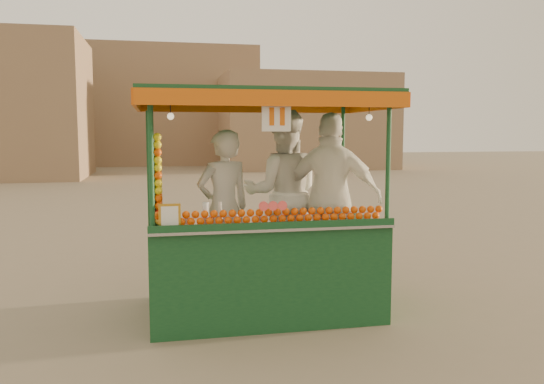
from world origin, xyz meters
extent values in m
plane|color=#756953|center=(0.00, 0.00, 0.00)|extent=(90.00, 90.00, 0.00)
cube|color=#8B6E4F|center=(7.00, 24.00, 2.50)|extent=(9.00, 6.00, 5.00)
cube|color=#8B6E4F|center=(-2.00, 30.00, 3.50)|extent=(14.00, 7.00, 7.00)
cube|color=#103C1E|center=(0.09, 0.03, 0.14)|extent=(2.38, 1.46, 0.27)
cylinder|color=black|center=(-0.73, 0.03, 0.16)|extent=(0.33, 0.09, 0.33)
cylinder|color=black|center=(0.91, 0.03, 0.16)|extent=(0.33, 0.09, 0.33)
cube|color=#103C1E|center=(0.09, -0.57, 0.64)|extent=(2.38, 0.27, 0.73)
cube|color=#103C1E|center=(-0.96, 0.12, 0.64)|extent=(0.27, 1.19, 0.73)
cube|color=#103C1E|center=(1.14, 0.12, 0.64)|extent=(0.27, 1.19, 0.73)
cube|color=#B2B2B7|center=(0.09, -0.54, 1.02)|extent=(2.38, 0.42, 0.03)
cylinder|color=#103C1E|center=(-1.05, -0.66, 1.65)|extent=(0.05, 0.05, 1.28)
cylinder|color=#103C1E|center=(1.23, -0.66, 1.65)|extent=(0.05, 0.05, 1.28)
cylinder|color=#103C1E|center=(-1.05, 0.72, 1.65)|extent=(0.05, 0.05, 1.28)
cylinder|color=#103C1E|center=(1.23, 0.72, 1.65)|extent=(0.05, 0.05, 1.28)
cube|color=#103C1E|center=(0.09, 0.03, 2.32)|extent=(2.56, 1.65, 0.07)
cube|color=#D3590B|center=(0.09, -0.79, 2.25)|extent=(2.56, 0.04, 0.15)
cube|color=#D3590B|center=(0.09, 0.85, 2.25)|extent=(2.56, 0.04, 0.15)
cube|color=#D3590B|center=(-1.19, 0.03, 2.25)|extent=(0.04, 1.65, 0.15)
cube|color=#D3590B|center=(1.37, 0.03, 2.25)|extent=(0.04, 1.65, 0.15)
cylinder|color=#FF4E4D|center=(0.07, -0.66, 1.24)|extent=(0.09, 0.02, 0.09)
cube|color=#BF8623|center=(-0.90, -0.66, 1.16)|extent=(0.20, 0.02, 0.26)
cube|color=white|center=(0.09, -0.72, 2.09)|extent=(0.27, 0.01, 0.27)
sphere|color=#FFE5B2|center=(-0.87, -0.59, 2.09)|extent=(0.06, 0.06, 0.06)
sphere|color=#FFE5B2|center=(1.05, -0.59, 2.09)|extent=(0.06, 0.06, 0.06)
imported|color=silver|center=(-0.30, 0.16, 1.12)|extent=(0.72, 0.59, 1.69)
imported|color=white|center=(0.42, 0.46, 1.23)|extent=(1.02, 0.85, 1.92)
imported|color=white|center=(0.89, 0.07, 1.22)|extent=(1.20, 0.87, 1.88)
camera|label=1|loc=(-1.00, -5.77, 1.94)|focal=36.59mm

